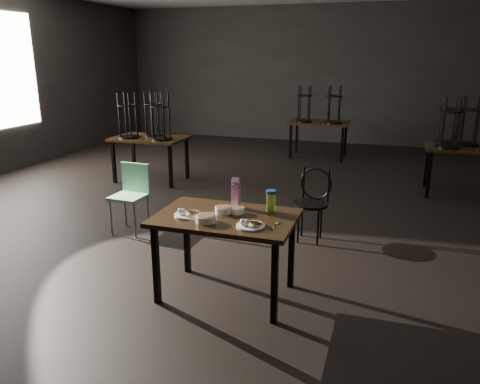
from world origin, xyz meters
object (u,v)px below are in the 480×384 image
(bentwood_chair, at_px, (313,198))
(school_chair, at_px, (131,191))
(main_table, at_px, (226,224))
(juice_carton, at_px, (236,194))
(water_bottle, at_px, (271,201))

(bentwood_chair, bearing_deg, school_chair, -161.22)
(main_table, distance_m, juice_carton, 0.32)
(main_table, relative_size, juice_carton, 4.31)
(juice_carton, bearing_deg, water_bottle, -4.85)
(juice_carton, distance_m, bentwood_chair, 1.45)
(juice_carton, relative_size, water_bottle, 1.40)
(main_table, relative_size, water_bottle, 6.04)
(school_chair, bearing_deg, main_table, -32.41)
(water_bottle, bearing_deg, school_chair, 154.18)
(main_table, bearing_deg, bentwood_chair, 72.20)
(main_table, height_order, school_chair, school_chair)
(school_chair, bearing_deg, juice_carton, -26.18)
(main_table, xyz_separation_m, juice_carton, (0.01, 0.24, 0.21))
(main_table, distance_m, school_chair, 2.01)
(main_table, height_order, bentwood_chair, bentwood_chair)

